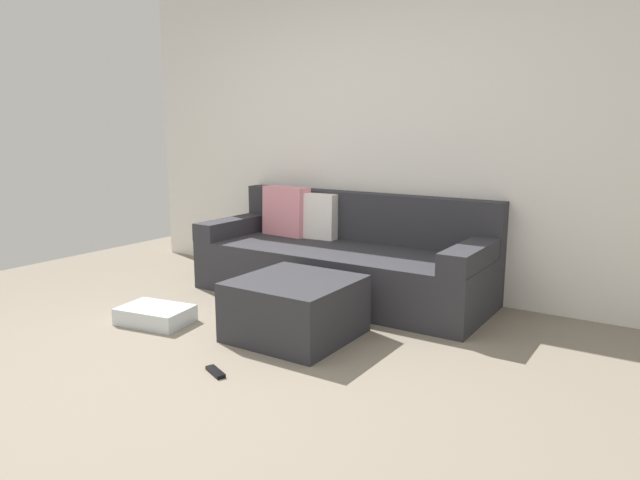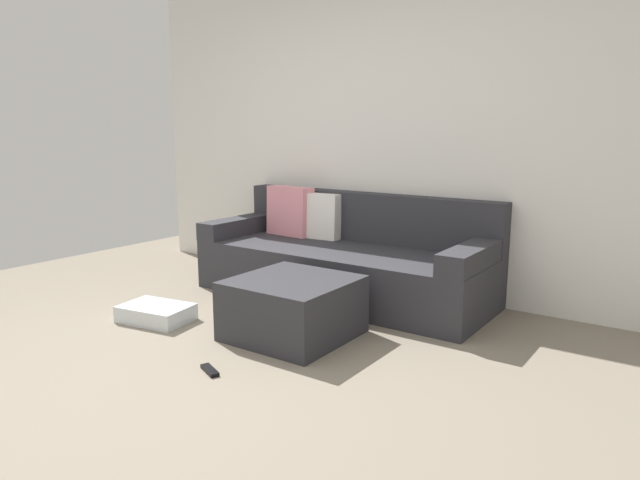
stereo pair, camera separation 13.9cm
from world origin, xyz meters
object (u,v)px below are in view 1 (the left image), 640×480
(storage_bin, at_px, (155,315))
(remote_near_ottoman, at_px, (215,372))
(couch_sectional, at_px, (341,260))
(ottoman, at_px, (295,308))

(storage_bin, bearing_deg, remote_near_ottoman, -23.11)
(storage_bin, xyz_separation_m, remote_near_ottoman, (0.95, -0.40, -0.05))
(remote_near_ottoman, bearing_deg, storage_bin, -179.62)
(storage_bin, relative_size, remote_near_ottoman, 2.87)
(couch_sectional, xyz_separation_m, ottoman, (0.25, -1.00, -0.10))
(couch_sectional, height_order, ottoman, couch_sectional)
(couch_sectional, relative_size, ottoman, 3.26)
(ottoman, xyz_separation_m, remote_near_ottoman, (-0.03, -0.73, -0.18))
(storage_bin, distance_m, remote_near_ottoman, 1.03)
(couch_sectional, bearing_deg, storage_bin, -119.01)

